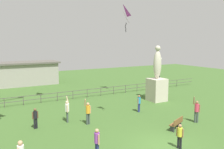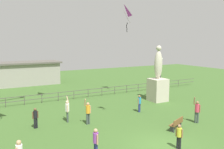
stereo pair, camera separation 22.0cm
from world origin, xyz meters
name	(u,v)px [view 1 (the left image)]	position (x,y,z in m)	size (l,w,h in m)	color
ground_plane	(162,146)	(0.00, 0.00, 0.00)	(80.00, 80.00, 0.00)	#3D6028
statue_monument	(157,83)	(7.04, 8.95, 1.89)	(1.71, 1.71, 5.93)	beige
lamppost	(160,69)	(7.75, 9.38, 3.36)	(0.36, 0.36, 4.65)	#38383D
park_bench	(177,123)	(2.77, 1.62, 0.46)	(1.55, 0.94, 0.85)	brown
person_0	(35,117)	(-6.11, 6.79, 0.88)	(0.45, 0.28, 1.53)	black
person_2	(139,102)	(2.94, 6.50, 0.89)	(0.43, 0.29, 1.55)	navy
person_3	(67,110)	(-3.62, 7.02, 1.02)	(0.38, 0.52, 2.04)	#3F4C47
person_4	(180,135)	(0.65, -0.77, 0.87)	(0.28, 0.43, 1.50)	black
person_5	(97,141)	(-4.07, 0.68, 0.94)	(0.30, 0.49, 1.63)	navy
person_6	(88,111)	(-2.40, 5.75, 1.02)	(0.54, 0.32, 2.03)	#3F4C47
person_7	(197,110)	(5.18, 1.96, 1.03)	(0.44, 0.45, 2.05)	#3F4C47
kite_3	(123,12)	(5.10, 12.85, 9.70)	(1.29, 1.28, 3.05)	#B22DB2
waterfront_railing	(75,93)	(-0.41, 14.00, 0.63)	(36.02, 0.06, 0.95)	#4C4742
pavilion_building	(16,74)	(-4.84, 26.00, 1.72)	(11.99, 4.33, 3.40)	gray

